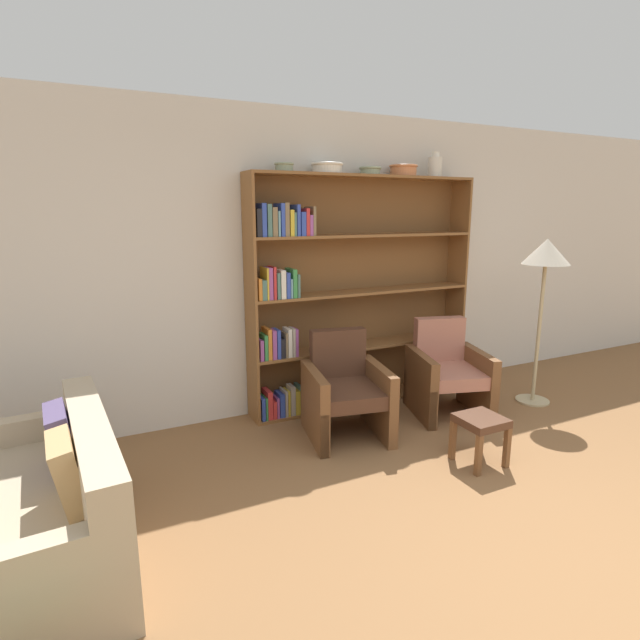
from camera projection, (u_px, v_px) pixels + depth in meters
name	position (u px, v px, depth m)	size (l,w,h in m)	color
ground_plane	(594.00, 579.00, 2.58)	(24.00, 24.00, 0.00)	brown
wall_back	(336.00, 263.00, 4.81)	(12.00, 0.06, 2.75)	silver
bookshelf	(343.00, 295.00, 4.73)	(2.30, 0.30, 2.19)	brown
bowl_stoneware	(284.00, 167.00, 4.20)	(0.17, 0.17, 0.07)	gray
bowl_olive	(327.00, 167.00, 4.38)	(0.28, 0.28, 0.09)	silver
bowl_slate	(370.00, 170.00, 4.57)	(0.21, 0.21, 0.07)	gray
bowl_terracotta	(403.00, 170.00, 4.72)	(0.27, 0.27, 0.10)	#C67547
vase_tall	(435.00, 166.00, 4.88)	(0.13, 0.13, 0.24)	silver
couch	(34.00, 517.00, 2.64)	(1.00, 1.62, 0.78)	tan
armchair_leather	(345.00, 391.00, 4.19)	(0.76, 0.79, 0.87)	brown
armchair_cushioned	(447.00, 373.00, 4.65)	(0.81, 0.84, 0.87)	brown
floor_lamp	(546.00, 260.00, 4.69)	(0.44, 0.44, 1.61)	tan
footstool	(481.00, 426.00, 3.71)	(0.32, 0.32, 0.37)	brown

